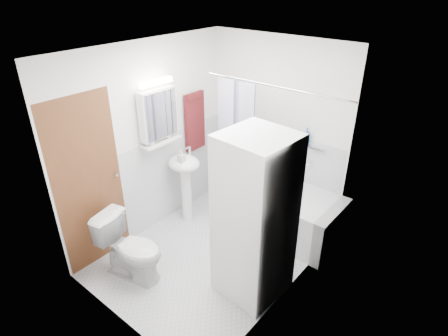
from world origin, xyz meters
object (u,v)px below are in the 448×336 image
Objects in this scene: sink at (185,173)px; washer_dryer at (254,219)px; bathtub at (279,208)px; toilet at (131,249)px.

washer_dryer is (1.43, -0.46, 0.19)m from sink.
sink reaches higher than bathtub.
sink is at bearing -152.09° from bathtub.
toilet reaches higher than bathtub.
sink is 1.40× the size of toilet.
toilet is at bearing -144.41° from washer_dryer.
sink is 1.24m from toilet.
bathtub is at bearing 111.42° from washer_dryer.
washer_dryer reaches higher than bathtub.
sink is 0.58× the size of washer_dryer.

